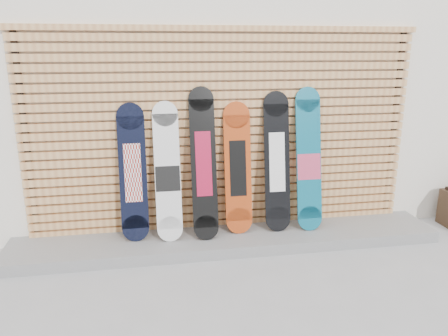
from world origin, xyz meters
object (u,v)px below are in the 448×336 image
Objects in this scene: snowboard_0 at (133,173)px; snowboard_5 at (309,161)px; snowboard_2 at (204,164)px; snowboard_3 at (238,168)px; snowboard_1 at (168,173)px; snowboard_4 at (277,162)px.

snowboard_0 is 1.89m from snowboard_5.
snowboard_2 reaches higher than snowboard_3.
snowboard_1 reaches higher than snowboard_3.
snowboard_1 is 0.39m from snowboard_2.
snowboard_4 is at bearing -1.30° from snowboard_3.
snowboard_3 is 0.93× the size of snowboard_4.
snowboard_0 is 0.92× the size of snowboard_5.
snowboard_1 is 0.75m from snowboard_3.
snowboard_5 is at bearing -0.78° from snowboard_0.
snowboard_1 is 0.92× the size of snowboard_5.
snowboard_2 is 1.12× the size of snowboard_3.
snowboard_5 is (1.54, 0.01, 0.06)m from snowboard_1.
snowboard_3 is at bearing 0.26° from snowboard_0.
snowboard_3 is at bearing 8.07° from snowboard_2.
snowboard_2 is 0.81m from snowboard_4.
snowboard_2 is (0.73, -0.05, 0.08)m from snowboard_0.
snowboard_2 is at bearing -178.88° from snowboard_5.
snowboard_0 is 0.73m from snowboard_2.
snowboard_1 is 0.91× the size of snowboard_2.
snowboard_5 reaches higher than snowboard_0.
snowboard_4 is (0.43, -0.01, 0.05)m from snowboard_3.
snowboard_4 reaches higher than snowboard_3.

